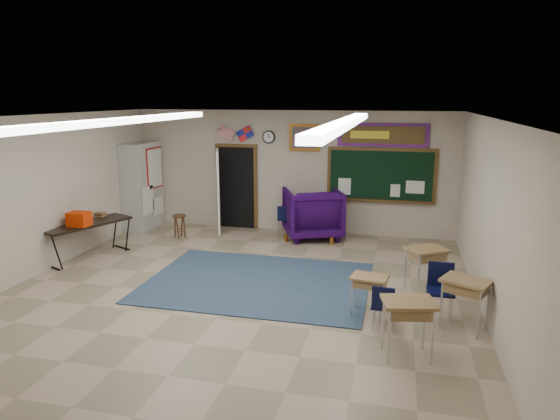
% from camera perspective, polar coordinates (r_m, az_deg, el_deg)
% --- Properties ---
extents(floor, '(9.00, 9.00, 0.00)m').
position_cam_1_polar(floor, '(8.59, -5.34, -9.99)').
color(floor, tan).
rests_on(floor, ground).
extents(back_wall, '(8.00, 0.04, 3.00)m').
position_cam_1_polar(back_wall, '(12.40, 1.23, 4.39)').
color(back_wall, '#BFB39B').
rests_on(back_wall, floor).
extents(front_wall, '(8.00, 0.04, 3.00)m').
position_cam_1_polar(front_wall, '(4.36, -25.68, -13.31)').
color(front_wall, '#BFB39B').
rests_on(front_wall, floor).
extents(left_wall, '(0.04, 9.00, 3.00)m').
position_cam_1_polar(left_wall, '(10.15, -27.45, 1.02)').
color(left_wall, '#BFB39B').
rests_on(left_wall, floor).
extents(right_wall, '(0.04, 9.00, 3.00)m').
position_cam_1_polar(right_wall, '(7.82, 23.36, -1.74)').
color(right_wall, '#BFB39B').
rests_on(right_wall, floor).
extents(ceiling, '(8.00, 9.00, 0.04)m').
position_cam_1_polar(ceiling, '(7.93, -5.80, 10.42)').
color(ceiling, silver).
rests_on(ceiling, back_wall).
extents(area_rug, '(4.00, 3.00, 0.02)m').
position_cam_1_polar(area_rug, '(9.24, -2.55, -8.20)').
color(area_rug, '#2D4056').
rests_on(area_rug, floor).
extents(fluorescent_strips, '(3.86, 6.00, 0.10)m').
position_cam_1_polar(fluorescent_strips, '(7.93, -5.79, 9.99)').
color(fluorescent_strips, white).
rests_on(fluorescent_strips, ceiling).
extents(doorway, '(1.10, 0.89, 2.16)m').
position_cam_1_polar(doorway, '(12.73, -5.55, 2.54)').
color(doorway, black).
rests_on(doorway, back_wall).
extents(chalkboard, '(2.55, 0.14, 1.30)m').
position_cam_1_polar(chalkboard, '(12.09, 11.44, 3.75)').
color(chalkboard, '#573918').
rests_on(chalkboard, back_wall).
extents(bulletin_board, '(2.10, 0.05, 0.55)m').
position_cam_1_polar(bulletin_board, '(11.98, 11.66, 8.41)').
color(bulletin_board, '#AC0E19').
rests_on(bulletin_board, back_wall).
extents(framed_art_print, '(0.75, 0.05, 0.65)m').
position_cam_1_polar(framed_art_print, '(12.20, 2.83, 8.25)').
color(framed_art_print, '#955D1C').
rests_on(framed_art_print, back_wall).
extents(wall_clock, '(0.32, 0.05, 0.32)m').
position_cam_1_polar(wall_clock, '(12.39, -1.30, 8.34)').
color(wall_clock, black).
rests_on(wall_clock, back_wall).
extents(wall_flags, '(1.16, 0.06, 0.70)m').
position_cam_1_polar(wall_flags, '(12.60, -5.12, 8.96)').
color(wall_flags, red).
rests_on(wall_flags, back_wall).
extents(storage_cabinet, '(0.59, 1.25, 2.20)m').
position_cam_1_polar(storage_cabinet, '(13.16, -15.42, 2.65)').
color(storage_cabinet, '#A5A5A1').
rests_on(storage_cabinet, floor).
extents(wingback_armchair, '(1.68, 1.70, 1.19)m').
position_cam_1_polar(wingback_armchair, '(11.96, 3.74, -0.36)').
color(wingback_armchair, '#200539').
rests_on(wingback_armchair, floor).
extents(student_chair_reading, '(0.36, 0.36, 0.72)m').
position_cam_1_polar(student_chair_reading, '(12.29, 0.62, -1.09)').
color(student_chair_reading, black).
rests_on(student_chair_reading, floor).
extents(student_chair_desk_a, '(0.38, 0.38, 0.71)m').
position_cam_1_polar(student_chair_desk_a, '(7.51, 11.76, -10.78)').
color(student_chair_desk_a, black).
rests_on(student_chair_desk_a, floor).
extents(student_chair_desk_b, '(0.43, 0.43, 0.85)m').
position_cam_1_polar(student_chair_desk_b, '(8.03, 17.85, -8.97)').
color(student_chair_desk_b, black).
rests_on(student_chair_desk_b, floor).
extents(student_desk_front_left, '(0.60, 0.49, 0.65)m').
position_cam_1_polar(student_desk_front_left, '(7.90, 10.13, -9.40)').
color(student_desk_front_left, '#A3834B').
rests_on(student_desk_front_left, floor).
extents(student_desk_front_right, '(0.81, 0.77, 0.78)m').
position_cam_1_polar(student_desk_front_right, '(9.05, 16.34, -6.31)').
color(student_desk_front_right, '#A3834B').
rests_on(student_desk_front_right, floor).
extents(student_desk_back_left, '(0.75, 0.62, 0.79)m').
position_cam_1_polar(student_desk_back_left, '(6.81, 14.33, -12.69)').
color(student_desk_back_left, '#A3834B').
rests_on(student_desk_back_left, floor).
extents(student_desk_back_right, '(0.79, 0.72, 0.77)m').
position_cam_1_polar(student_desk_back_right, '(7.80, 20.34, -9.78)').
color(student_desk_back_right, '#A3834B').
rests_on(student_desk_back_right, floor).
extents(folding_table, '(1.28, 1.94, 1.05)m').
position_cam_1_polar(folding_table, '(11.19, -21.13, -3.10)').
color(folding_table, black).
rests_on(folding_table, floor).
extents(wooden_stool, '(0.32, 0.32, 0.56)m').
position_cam_1_polar(wooden_stool, '(12.21, -11.39, -1.81)').
color(wooden_stool, '#4B2C16').
rests_on(wooden_stool, floor).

